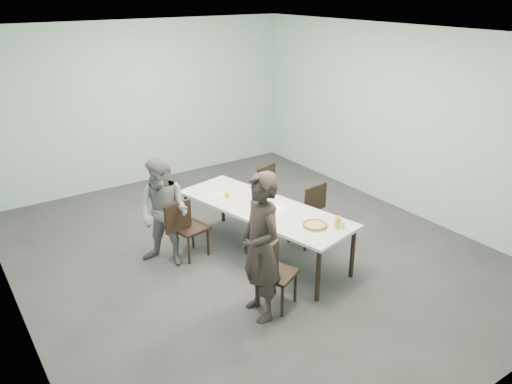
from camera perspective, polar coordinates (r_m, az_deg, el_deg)
ground at (r=7.24m, az=-0.96°, el=-6.79°), size 7.00×7.00×0.00m
room_shell at (r=6.49m, az=-1.07°, el=8.99°), size 6.02×7.02×3.01m
table at (r=6.83m, az=0.88°, el=-2.14°), size 1.43×2.73×0.75m
chair_near_left at (r=5.82m, az=1.99°, el=-9.05°), size 0.65×0.56×0.87m
chair_far_left at (r=6.93m, az=-8.10°, el=-3.78°), size 0.64×0.49×0.87m
chair_near_right at (r=7.33m, az=6.16°, el=-2.14°), size 0.63×0.46×0.87m
chair_far_right at (r=8.06m, az=0.67°, el=0.36°), size 0.65×0.51×0.87m
diner_near at (r=5.53m, az=0.54°, el=-6.35°), size 0.49×0.68×1.75m
diner_far at (r=6.73m, az=-10.51°, el=-2.32°), size 0.90×0.93×1.52m
pizza at (r=6.30m, az=6.74°, el=-3.80°), size 0.34×0.34×0.04m
side_plate at (r=6.56m, az=5.54°, el=-2.74°), size 0.18×0.18×0.01m
beer_glass at (r=6.28m, az=9.30°, el=-3.44°), size 0.08×0.08×0.15m
water_tumbler at (r=6.30m, az=9.75°, el=-3.73°), size 0.08×0.08×0.09m
tealight at (r=6.77m, az=1.70°, el=-1.69°), size 0.06×0.06×0.05m
amber_tumbler at (r=7.11m, az=-3.30°, el=-0.28°), size 0.07×0.07×0.08m
menu at (r=7.19m, az=-4.85°, el=-0.38°), size 0.34×0.28×0.01m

